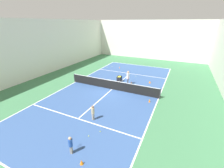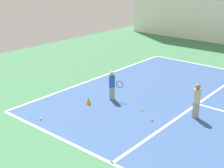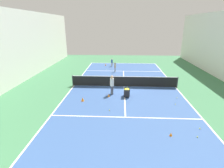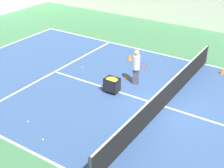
# 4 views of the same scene
# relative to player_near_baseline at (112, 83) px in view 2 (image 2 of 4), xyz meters

# --- Properties ---
(line_baseline_near) EXTENTS (10.24, 0.10, 0.00)m
(line_baseline_near) POSITION_rel_player_near_baseline_xyz_m (-1.71, -2.22, -0.66)
(line_baseline_near) COLOR white
(line_baseline_near) RESTS_ON ground
(line_service_near) EXTENTS (10.24, 0.10, 0.00)m
(line_service_near) POSITION_rel_player_near_baseline_xyz_m (-1.71, 2.83, -0.66)
(line_service_near) COLOR white
(line_service_near) RESTS_ON ground
(player_near_baseline) EXTENTS (0.36, 0.55, 1.16)m
(player_near_baseline) POSITION_rel_player_near_baseline_xyz_m (0.00, 0.00, 0.00)
(player_near_baseline) COLOR gray
(player_near_baseline) RESTS_ON ground
(child_midcourt) EXTENTS (0.26, 0.26, 1.24)m
(child_midcourt) POSITION_rel_player_near_baseline_xyz_m (-0.58, 3.27, 0.05)
(child_midcourt) COLOR gray
(child_midcourt) RESTS_ON ground
(training_cone_2) EXTENTS (0.20, 0.20, 0.29)m
(training_cone_2) POSITION_rel_player_near_baseline_xyz_m (0.98, -0.37, -0.52)
(training_cone_2) COLOR orange
(training_cone_2) RESTS_ON ground
(tennis_ball_4) EXTENTS (0.07, 0.07, 0.07)m
(tennis_ball_4) POSITION_rel_player_near_baseline_xyz_m (2.99, -0.70, -0.63)
(tennis_ball_4) COLOR yellow
(tennis_ball_4) RESTS_ON ground
(tennis_ball_8) EXTENTS (0.07, 0.07, 0.07)m
(tennis_ball_8) POSITION_rel_player_near_baseline_xyz_m (0.60, 2.27, -0.63)
(tennis_ball_8) COLOR yellow
(tennis_ball_8) RESTS_ON ground
(tennis_ball_11) EXTENTS (0.07, 0.07, 0.07)m
(tennis_ball_11) POSITION_rel_player_near_baseline_xyz_m (0.14, 1.55, -0.63)
(tennis_ball_11) COLOR yellow
(tennis_ball_11) RESTS_ON ground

